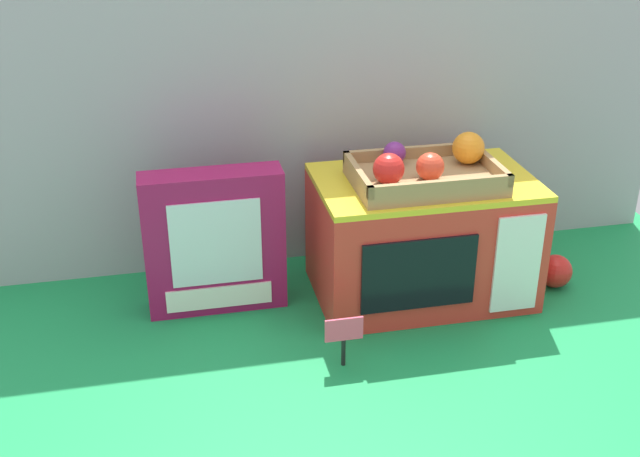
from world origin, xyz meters
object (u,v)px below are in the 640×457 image
(food_groups_crate, at_px, (426,171))
(price_sign, at_px, (344,334))
(toy_microwave, at_px, (422,237))
(cookie_set_box, at_px, (215,242))
(loose_toy_apple, at_px, (555,271))

(food_groups_crate, height_order, price_sign, food_groups_crate)
(toy_microwave, distance_m, price_sign, 0.32)
(cookie_set_box, height_order, loose_toy_apple, cookie_set_box)
(toy_microwave, height_order, cookie_set_box, cookie_set_box)
(price_sign, bearing_deg, cookie_set_box, 128.16)
(toy_microwave, xyz_separation_m, loose_toy_apple, (0.29, -0.04, -0.09))
(food_groups_crate, distance_m, cookie_set_box, 0.44)
(price_sign, bearing_deg, toy_microwave, 45.69)
(toy_microwave, relative_size, cookie_set_box, 1.48)
(food_groups_crate, xyz_separation_m, price_sign, (-0.21, -0.20, -0.22))
(loose_toy_apple, bearing_deg, cookie_set_box, 174.32)
(food_groups_crate, bearing_deg, toy_microwave, 68.30)
(cookie_set_box, bearing_deg, loose_toy_apple, -5.68)
(toy_microwave, bearing_deg, price_sign, -134.31)
(toy_microwave, relative_size, food_groups_crate, 1.54)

